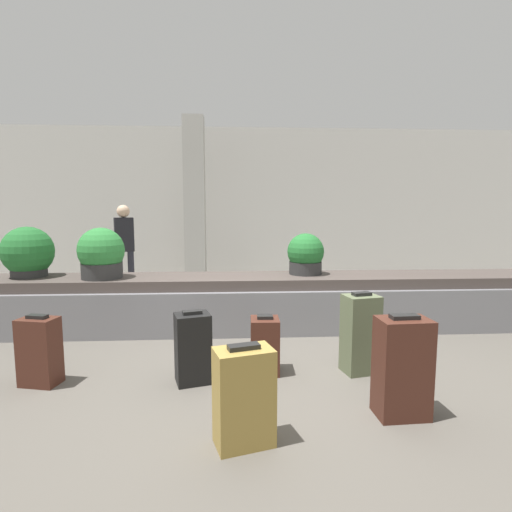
% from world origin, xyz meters
% --- Properties ---
extents(ground_plane, '(18.00, 18.00, 0.00)m').
position_xyz_m(ground_plane, '(0.00, 0.00, 0.00)').
color(ground_plane, '#59544C').
extents(back_wall, '(18.00, 0.06, 3.20)m').
position_xyz_m(back_wall, '(0.00, 5.07, 1.60)').
color(back_wall, silver).
rests_on(back_wall, ground_plane).
extents(carousel, '(8.37, 0.89, 0.67)m').
position_xyz_m(carousel, '(0.00, 1.41, 0.32)').
color(carousel, gray).
rests_on(carousel, ground_plane).
extents(pillar, '(0.38, 0.38, 3.20)m').
position_xyz_m(pillar, '(-1.01, 4.10, 1.60)').
color(pillar, beige).
rests_on(pillar, ground_plane).
extents(suitcase_0, '(0.35, 0.31, 0.64)m').
position_xyz_m(suitcase_0, '(-0.64, -0.19, 0.31)').
color(suitcase_0, black).
rests_on(suitcase_0, ground_plane).
extents(suitcase_1, '(0.27, 0.28, 0.54)m').
position_xyz_m(suitcase_1, '(-0.00, -0.02, 0.26)').
color(suitcase_1, '#472319').
rests_on(suitcase_1, ground_plane).
extents(suitcase_2, '(0.41, 0.32, 0.67)m').
position_xyz_m(suitcase_2, '(-0.22, -1.14, 0.32)').
color(suitcase_2, '#A3843D').
rests_on(suitcase_2, ground_plane).
extents(suitcase_3, '(0.35, 0.30, 0.75)m').
position_xyz_m(suitcase_3, '(0.88, -0.06, 0.37)').
color(suitcase_3, '#5B6647').
rests_on(suitcase_3, ground_plane).
extents(suitcase_4, '(0.35, 0.27, 0.62)m').
position_xyz_m(suitcase_4, '(-1.95, -0.16, 0.30)').
color(suitcase_4, '#472319').
rests_on(suitcase_4, ground_plane).
extents(suitcase_5, '(0.38, 0.27, 0.76)m').
position_xyz_m(suitcase_5, '(0.93, -0.85, 0.37)').
color(suitcase_5, '#472319').
rests_on(suitcase_5, ground_plane).
extents(potted_plant_0, '(0.47, 0.47, 0.53)m').
position_xyz_m(potted_plant_0, '(0.64, 1.49, 0.91)').
color(potted_plant_0, '#2D2D2D').
rests_on(potted_plant_0, carousel).
extents(potted_plant_1, '(0.61, 0.61, 0.62)m').
position_xyz_m(potted_plant_1, '(-2.82, 1.49, 0.96)').
color(potted_plant_1, '#2D2D2D').
rests_on(potted_plant_1, carousel).
extents(potted_plant_2, '(0.55, 0.55, 0.62)m').
position_xyz_m(potted_plant_2, '(-1.88, 1.34, 0.96)').
color(potted_plant_2, '#2D2D2D').
rests_on(potted_plant_2, carousel).
extents(traveler_0, '(0.36, 0.28, 1.57)m').
position_xyz_m(traveler_0, '(-2.21, 3.58, 0.93)').
color(traveler_0, '#282833').
rests_on(traveler_0, ground_plane).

